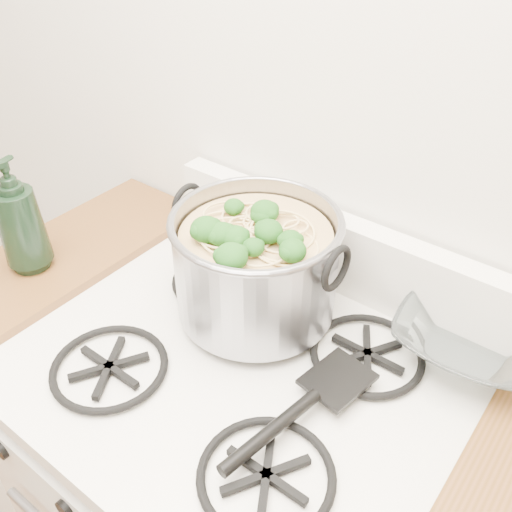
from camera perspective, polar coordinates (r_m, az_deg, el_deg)
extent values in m
plane|color=silver|center=(1.02, 10.47, 18.64)|extent=(3.60, 0.00, 3.60)
cube|color=white|center=(1.04, -1.60, -11.60)|extent=(0.76, 0.65, 0.04)
cube|color=black|center=(1.02, -1.63, -10.41)|extent=(0.60, 0.56, 0.02)
cylinder|color=black|center=(1.16, -23.76, -17.05)|extent=(0.04, 0.03, 0.04)
cylinder|color=black|center=(1.05, -18.14, -22.59)|extent=(0.04, 0.03, 0.04)
cube|color=silver|center=(1.63, -15.67, -13.39)|extent=(0.25, 0.65, 0.88)
cube|color=#593815|center=(1.33, -18.88, -0.40)|extent=(0.25, 0.65, 0.04)
cylinder|color=gray|center=(1.04, 0.00, -0.88)|extent=(0.30, 0.30, 0.20)
torus|color=gray|center=(0.98, 0.00, 3.51)|extent=(0.31, 0.31, 0.01)
torus|color=black|center=(1.09, -6.86, 5.21)|extent=(0.01, 0.08, 0.08)
torus|color=black|center=(0.93, 8.04, -1.24)|extent=(0.01, 0.08, 0.08)
cylinder|color=tan|center=(1.05, 0.00, -1.51)|extent=(0.27, 0.27, 0.17)
sphere|color=#1B4F15|center=(0.99, 0.00, 3.16)|extent=(0.04, 0.04, 0.04)
sphere|color=#1B4F15|center=(0.99, 0.00, 3.16)|extent=(0.04, 0.04, 0.04)
sphere|color=#1B4F15|center=(0.99, 0.00, 3.16)|extent=(0.04, 0.04, 0.04)
sphere|color=#1B4F15|center=(0.99, 0.00, 3.16)|extent=(0.04, 0.04, 0.04)
sphere|color=#1B4F15|center=(0.99, 0.00, 3.16)|extent=(0.04, 0.04, 0.04)
sphere|color=#1B4F15|center=(0.99, 0.00, 3.16)|extent=(0.04, 0.04, 0.04)
sphere|color=#1B4F15|center=(0.99, 0.00, 3.16)|extent=(0.04, 0.04, 0.04)
sphere|color=#1B4F15|center=(0.99, 0.00, 3.16)|extent=(0.04, 0.04, 0.04)
sphere|color=#1B4F15|center=(0.99, 0.00, 3.16)|extent=(0.04, 0.04, 0.04)
sphere|color=#1B4F15|center=(0.99, 0.00, 3.16)|extent=(0.04, 0.04, 0.04)
sphere|color=#1B4F15|center=(0.99, 0.00, 3.16)|extent=(0.04, 0.04, 0.04)
imported|color=white|center=(1.08, 20.30, -8.27)|extent=(0.10, 0.10, 0.02)
imported|color=black|center=(1.23, -22.66, 3.75)|extent=(0.10, 0.10, 0.25)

